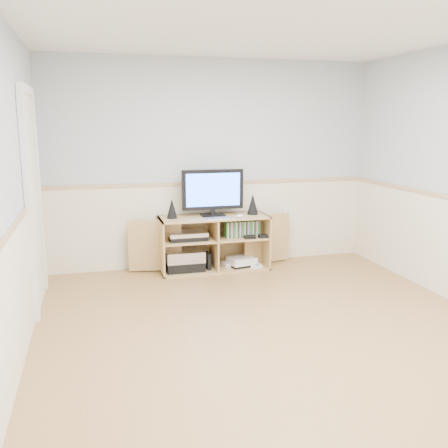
{
  "coord_description": "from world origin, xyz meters",
  "views": [
    {
      "loc": [
        -1.44,
        -3.68,
        1.75
      ],
      "look_at": [
        -0.13,
        1.2,
        0.72
      ],
      "focal_mm": 40.0,
      "sensor_mm": 36.0,
      "label": 1
    }
  ],
  "objects_px": {
    "media_cabinet": "(213,241)",
    "monitor": "(213,191)",
    "keyboard": "(218,218)",
    "game_consoles": "(241,262)"
  },
  "relations": [
    {
      "from": "media_cabinet",
      "to": "keyboard",
      "type": "distance_m",
      "value": 0.38
    },
    {
      "from": "media_cabinet",
      "to": "game_consoles",
      "type": "distance_m",
      "value": 0.43
    },
    {
      "from": "monitor",
      "to": "keyboard",
      "type": "distance_m",
      "value": 0.35
    },
    {
      "from": "keyboard",
      "to": "game_consoles",
      "type": "distance_m",
      "value": 0.68
    },
    {
      "from": "media_cabinet",
      "to": "monitor",
      "type": "relative_size",
      "value": 2.73
    },
    {
      "from": "media_cabinet",
      "to": "game_consoles",
      "type": "bearing_deg",
      "value": -11.78
    },
    {
      "from": "monitor",
      "to": "game_consoles",
      "type": "bearing_deg",
      "value": -10.34
    },
    {
      "from": "monitor",
      "to": "media_cabinet",
      "type": "bearing_deg",
      "value": 90.0
    },
    {
      "from": "keyboard",
      "to": "media_cabinet",
      "type": "bearing_deg",
      "value": 93.2
    },
    {
      "from": "media_cabinet",
      "to": "game_consoles",
      "type": "relative_size",
      "value": 4.38
    }
  ]
}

